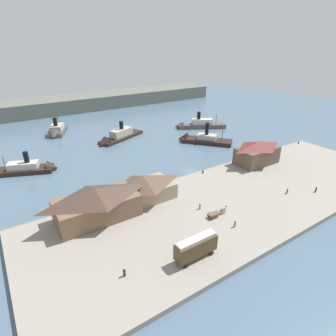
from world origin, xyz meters
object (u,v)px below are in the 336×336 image
at_px(ferry_shed_central_terminal, 257,152).
at_px(street_tram, 196,246).
at_px(ferry_outer_harbor, 117,137).
at_px(mooring_post_center_east, 299,143).
at_px(mooring_post_center_west, 203,172).
at_px(pedestrian_walking_west, 200,206).
at_px(pedestrian_standing_center, 287,191).
at_px(pedestrian_near_cart, 316,190).
at_px(ferry_shed_customs_shed, 97,203).
at_px(pedestrian_at_waters_edge, 124,272).
at_px(ferry_moored_east, 200,139).
at_px(horse_cart, 217,212).
at_px(ferry_near_quay, 56,131).
at_px(pedestrian_near_west_shed, 235,224).
at_px(ferry_mid_harbor, 197,125).
at_px(ferry_moored_west, 32,168).
at_px(ferry_shed_west_terminal, 143,187).

bearing_deg(ferry_shed_central_terminal, street_tram, -151.69).
bearing_deg(ferry_outer_harbor, mooring_post_center_east, -39.03).
height_order(ferry_shed_central_terminal, mooring_post_center_west, ferry_shed_central_terminal).
xyz_separation_m(pedestrian_walking_west, pedestrian_standing_center, (24.61, -7.03, -0.03)).
bearing_deg(pedestrian_near_cart, ferry_shed_customs_shed, 158.69).
height_order(pedestrian_at_waters_edge, mooring_post_center_west, pedestrian_at_waters_edge).
bearing_deg(ferry_moored_east, ferry_shed_central_terminal, -89.69).
relative_size(pedestrian_at_waters_edge, pedestrian_standing_center, 1.11).
height_order(horse_cart, ferry_near_quay, ferry_near_quay).
bearing_deg(pedestrian_near_west_shed, ferry_near_quay, 99.43).
distance_m(pedestrian_near_cart, mooring_post_center_west, 31.84).
xyz_separation_m(street_tram, ferry_near_quay, (-2.49, 98.07, -2.36)).
bearing_deg(pedestrian_standing_center, ferry_outer_harbor, 105.38).
distance_m(pedestrian_walking_west, ferry_mid_harbor, 74.62).
bearing_deg(ferry_near_quay, street_tram, -88.54).
relative_size(pedestrian_near_west_shed, ferry_moored_east, 0.08).
relative_size(pedestrian_near_cart, ferry_mid_harbor, 0.07).
bearing_deg(pedestrian_standing_center, ferry_shed_customs_shed, 159.74).
bearing_deg(pedestrian_standing_center, pedestrian_walking_west, 164.06).
bearing_deg(pedestrian_standing_center, ferry_mid_harbor, 71.90).
distance_m(pedestrian_near_west_shed, ferry_moored_east, 60.28).
bearing_deg(ferry_moored_east, ferry_outer_harbor, 142.98).
height_order(pedestrian_walking_west, ferry_moored_west, ferry_moored_west).
height_order(ferry_mid_harbor, ferry_outer_harbor, ferry_mid_harbor).
height_order(ferry_shed_west_terminal, pedestrian_walking_west, ferry_shed_west_terminal).
distance_m(pedestrian_at_waters_edge, ferry_moored_west, 58.42).
bearing_deg(street_tram, pedestrian_walking_west, 47.98).
bearing_deg(pedestrian_near_west_shed, mooring_post_center_east, 22.35).
xyz_separation_m(street_tram, pedestrian_walking_west, (11.46, 12.72, -1.91)).
distance_m(ferry_shed_west_terminal, ferry_shed_central_terminal, 43.02).
bearing_deg(ferry_near_quay, ferry_moored_east, -42.78).
bearing_deg(pedestrian_standing_center, ferry_near_quay, 112.66).
relative_size(horse_cart, ferry_mid_harbor, 0.24).
bearing_deg(street_tram, pedestrian_near_west_shed, 11.80).
relative_size(pedestrian_near_cart, ferry_outer_harbor, 0.07).
xyz_separation_m(mooring_post_center_east, ferry_moored_west, (-93.89, 33.22, -0.40)).
height_order(horse_cart, ferry_moored_west, ferry_moored_west).
relative_size(ferry_shed_west_terminal, pedestrian_standing_center, 10.08).
distance_m(ferry_moored_east, ferry_outer_harbor, 35.30).
distance_m(ferry_shed_central_terminal, street_tram, 51.44).
distance_m(pedestrian_at_waters_edge, ferry_near_quay, 95.46).
bearing_deg(mooring_post_center_east, ferry_outer_harbor, 140.97).
distance_m(pedestrian_standing_center, mooring_post_center_west, 24.88).
xyz_separation_m(ferry_shed_customs_shed, ferry_shed_central_terminal, (55.98, 1.44, -0.02)).
xyz_separation_m(ferry_shed_central_terminal, street_tram, (-45.27, -24.39, -1.24)).
relative_size(street_tram, ferry_moored_west, 0.43).
bearing_deg(mooring_post_center_east, horse_cart, -162.13).
relative_size(pedestrian_standing_center, ferry_outer_harbor, 0.06).
xyz_separation_m(ferry_shed_customs_shed, pedestrian_standing_center, (46.77, -17.26, -3.19)).
xyz_separation_m(street_tram, horse_cart, (12.97, 8.15, -1.73)).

